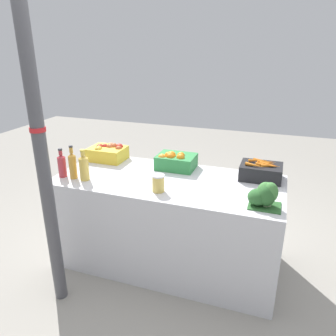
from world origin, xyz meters
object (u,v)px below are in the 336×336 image
object	(u,v)px
broccoli_pile	(265,195)
juice_bottle_golden	(84,167)
pickle_jar	(158,183)
orange_crate	(175,161)
support_pole	(39,140)
juice_bottle_ruby	(62,165)
carrot_crate	(261,171)
apple_crate	(108,152)
juice_bottle_amber	(73,165)

from	to	relation	value
broccoli_pile	juice_bottle_golden	bearing A→B (deg)	179.99
broccoli_pile	pickle_jar	size ratio (longest dim) A/B	1.71
pickle_jar	orange_crate	bearing A→B (deg)	93.37
support_pole	juice_bottle_ruby	size ratio (longest dim) A/B	10.29
broccoli_pile	pickle_jar	distance (m)	0.78
support_pole	carrot_crate	xyz separation A→B (m)	(1.37, 0.98, -0.40)
broccoli_pile	pickle_jar	world-z (taller)	broccoli_pile
apple_crate	juice_bottle_ruby	xyz separation A→B (m)	(-0.15, -0.51, 0.03)
juice_bottle_ruby	pickle_jar	distance (m)	0.87
juice_bottle_amber	broccoli_pile	bearing A→B (deg)	-0.01
orange_crate	carrot_crate	world-z (taller)	orange_crate
support_pole	juice_bottle_ruby	bearing A→B (deg)	114.84
apple_crate	juice_bottle_ruby	bearing A→B (deg)	-106.33
support_pole	juice_bottle_golden	size ratio (longest dim) A/B	9.75
orange_crate	carrot_crate	distance (m)	0.75
pickle_jar	broccoli_pile	bearing A→B (deg)	0.83
carrot_crate	pickle_jar	size ratio (longest dim) A/B	2.49
support_pole	broccoli_pile	size ratio (longest dim) A/B	11.07
orange_crate	carrot_crate	xyz separation A→B (m)	(0.75, 0.01, -0.00)
support_pole	pickle_jar	size ratio (longest dim) A/B	18.94
apple_crate	orange_crate	bearing A→B (deg)	-1.02
orange_crate	broccoli_pile	distance (m)	0.95
apple_crate	juice_bottle_ruby	distance (m)	0.53
juice_bottle_golden	apple_crate	bearing A→B (deg)	97.44
juice_bottle_amber	support_pole	bearing A→B (deg)	-76.78
pickle_jar	juice_bottle_ruby	bearing A→B (deg)	179.25
apple_crate	juice_bottle_ruby	world-z (taller)	juice_bottle_ruby
carrot_crate	broccoli_pile	bearing A→B (deg)	-83.26
orange_crate	juice_bottle_amber	size ratio (longest dim) A/B	1.18
orange_crate	broccoli_pile	size ratio (longest dim) A/B	1.46
apple_crate	juice_bottle_golden	bearing A→B (deg)	-82.56
broccoli_pile	juice_bottle_amber	xyz separation A→B (m)	(-1.54, 0.00, 0.03)
broccoli_pile	orange_crate	bearing A→B (deg)	148.35
orange_crate	pickle_jar	world-z (taller)	orange_crate
carrot_crate	juice_bottle_golden	world-z (taller)	juice_bottle_golden
apple_crate	pickle_jar	bearing A→B (deg)	-35.82
juice_bottle_golden	pickle_jar	xyz separation A→B (m)	(0.66, -0.01, -0.04)
apple_crate	juice_bottle_ruby	size ratio (longest dim) A/B	1.35
support_pole	orange_crate	distance (m)	1.22
juice_bottle_amber	juice_bottle_golden	distance (m)	0.11
carrot_crate	apple_crate	bearing A→B (deg)	179.82
juice_bottle_golden	juice_bottle_amber	bearing A→B (deg)	-180.00
juice_bottle_golden	pickle_jar	bearing A→B (deg)	-1.00
juice_bottle_amber	pickle_jar	size ratio (longest dim) A/B	2.11
broccoli_pile	pickle_jar	bearing A→B (deg)	-179.17
orange_crate	juice_bottle_golden	size ratio (longest dim) A/B	1.28
support_pole	apple_crate	distance (m)	1.06
support_pole	broccoli_pile	distance (m)	1.56
orange_crate	juice_bottle_ruby	world-z (taller)	juice_bottle_ruby
support_pole	juice_bottle_amber	size ratio (longest dim) A/B	8.96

